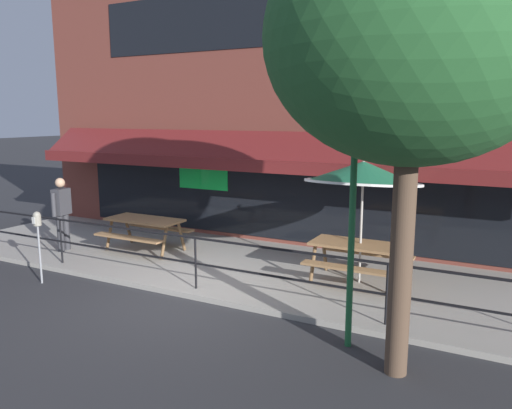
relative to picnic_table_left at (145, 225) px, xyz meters
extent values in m
plane|color=#2D2D30|center=(2.51, -1.89, -0.71)|extent=(120.00, 120.00, 0.00)
cube|color=#9E998E|center=(2.51, 0.11, -0.66)|extent=(15.00, 4.00, 0.10)
cube|color=brown|center=(2.51, 2.36, 3.12)|extent=(15.00, 0.50, 7.65)
cube|color=black|center=(2.51, 2.10, 4.81)|extent=(10.50, 0.02, 1.40)
cube|color=black|center=(2.51, 2.09, 0.64)|extent=(12.00, 0.02, 2.30)
cube|color=#19D84C|center=(0.26, 2.08, 0.94)|extent=(1.50, 0.02, 0.70)
cube|color=maroon|center=(2.51, 1.56, 1.79)|extent=(13.80, 0.92, 0.70)
cube|color=maroon|center=(2.51, 1.05, 1.39)|extent=(13.80, 0.08, 0.28)
cylinder|color=black|center=(-0.94, -1.59, -0.13)|extent=(0.04, 0.04, 0.95)
cylinder|color=black|center=(2.51, -1.59, -0.13)|extent=(0.04, 0.04, 0.95)
cylinder|color=black|center=(5.96, -1.59, -0.13)|extent=(0.04, 0.04, 0.95)
cube|color=black|center=(2.51, -1.59, 0.34)|extent=(13.80, 0.04, 0.04)
cube|color=black|center=(2.51, -1.59, -0.13)|extent=(13.80, 0.03, 0.03)
cube|color=#997047|center=(0.00, 0.00, 0.13)|extent=(1.80, 0.80, 0.05)
cube|color=#997047|center=(0.00, -0.58, -0.17)|extent=(1.80, 0.26, 0.04)
cube|color=#997047|center=(0.00, 0.58, -0.17)|extent=(1.80, 0.26, 0.04)
cylinder|color=brown|center=(0.80, -0.32, -0.24)|extent=(0.07, 0.30, 0.73)
cylinder|color=brown|center=(0.80, 0.32, -0.24)|extent=(0.07, 0.30, 0.73)
cylinder|color=brown|center=(-0.80, -0.32, -0.24)|extent=(0.07, 0.30, 0.73)
cylinder|color=brown|center=(-0.80, 0.32, -0.24)|extent=(0.07, 0.30, 0.73)
cube|color=#997047|center=(5.06, 0.09, 0.13)|extent=(1.80, 0.80, 0.05)
cube|color=#997047|center=(5.06, -0.49, -0.17)|extent=(1.80, 0.26, 0.04)
cube|color=#997047|center=(5.06, 0.67, -0.17)|extent=(1.80, 0.26, 0.04)
cylinder|color=brown|center=(5.86, -0.23, -0.24)|extent=(0.07, 0.30, 0.73)
cylinder|color=brown|center=(5.86, 0.41, -0.24)|extent=(0.07, 0.30, 0.73)
cylinder|color=brown|center=(4.26, -0.23, -0.24)|extent=(0.07, 0.30, 0.73)
cylinder|color=brown|center=(4.26, 0.41, -0.24)|extent=(0.07, 0.30, 0.73)
cylinder|color=#B7B2A8|center=(5.06, 0.13, 0.54)|extent=(0.04, 0.04, 2.30)
cone|color=#1E6B47|center=(5.06, 0.13, 1.49)|extent=(2.10, 2.13, 0.60)
cylinder|color=white|center=(5.06, 0.13, 1.30)|extent=(2.14, 2.14, 0.24)
sphere|color=#B7B2A8|center=(5.06, 0.13, 1.73)|extent=(0.07, 0.07, 0.07)
cylinder|color=#333338|center=(-1.69, -0.96, -0.18)|extent=(0.15, 0.15, 0.86)
cylinder|color=#333338|center=(-1.72, -0.76, -0.18)|extent=(0.15, 0.15, 0.86)
cube|color=#38383D|center=(-1.71, -0.86, 0.55)|extent=(0.30, 0.43, 0.60)
cylinder|color=#38383D|center=(-1.67, -1.12, 0.52)|extent=(0.10, 0.10, 0.54)
cylinder|color=#38383D|center=(-1.74, -0.60, 0.52)|extent=(0.10, 0.10, 0.54)
sphere|color=tan|center=(-1.71, -0.86, 0.99)|extent=(0.22, 0.22, 0.22)
cylinder|color=gray|center=(-0.48, -2.51, -0.13)|extent=(0.04, 0.04, 1.15)
cylinder|color=gray|center=(-0.48, -2.51, 0.54)|extent=(0.15, 0.15, 0.20)
sphere|color=gray|center=(-0.48, -2.51, 0.64)|extent=(0.14, 0.14, 0.14)
cube|color=silver|center=(-0.48, -2.59, 0.55)|extent=(0.08, 0.01, 0.13)
cylinder|color=#1E6033|center=(5.61, -2.34, 1.58)|extent=(0.09, 0.09, 4.57)
cube|color=blue|center=(5.61, -2.36, 2.59)|extent=(0.28, 0.02, 0.40)
cylinder|color=brown|center=(6.37, -2.79, 0.78)|extent=(0.28, 0.28, 2.97)
ellipsoid|color=#28602D|center=(6.37, -2.79, 3.40)|extent=(3.48, 3.13, 2.96)
camera|label=1|loc=(7.51, -8.81, 2.52)|focal=35.00mm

